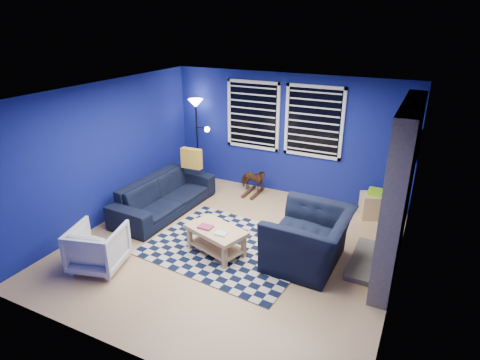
% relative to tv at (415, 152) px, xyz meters
% --- Properties ---
extents(floor, '(5.00, 5.00, 0.00)m').
position_rel_tv_xyz_m(floor, '(-2.45, -2.00, -1.40)').
color(floor, tan).
rests_on(floor, ground).
extents(ceiling, '(5.00, 5.00, 0.00)m').
position_rel_tv_xyz_m(ceiling, '(-2.45, -2.00, 1.10)').
color(ceiling, white).
rests_on(ceiling, wall_back).
extents(wall_back, '(5.00, 0.00, 5.00)m').
position_rel_tv_xyz_m(wall_back, '(-2.45, 0.50, -0.15)').
color(wall_back, navy).
rests_on(wall_back, floor).
extents(wall_left, '(0.00, 5.00, 5.00)m').
position_rel_tv_xyz_m(wall_left, '(-4.95, -2.00, -0.15)').
color(wall_left, navy).
rests_on(wall_left, floor).
extents(wall_right, '(0.00, 5.00, 5.00)m').
position_rel_tv_xyz_m(wall_right, '(0.05, -2.00, -0.15)').
color(wall_right, navy).
rests_on(wall_right, floor).
extents(fireplace, '(0.65, 2.00, 2.50)m').
position_rel_tv_xyz_m(fireplace, '(-0.09, -1.50, -0.20)').
color(fireplace, gray).
rests_on(fireplace, floor).
extents(window_left, '(1.17, 0.06, 1.42)m').
position_rel_tv_xyz_m(window_left, '(-3.20, 0.46, 0.20)').
color(window_left, black).
rests_on(window_left, wall_back).
extents(window_right, '(1.17, 0.06, 1.42)m').
position_rel_tv_xyz_m(window_right, '(-1.90, 0.46, 0.20)').
color(window_right, black).
rests_on(window_right, wall_back).
extents(tv, '(0.07, 1.00, 0.58)m').
position_rel_tv_xyz_m(tv, '(0.00, 0.00, 0.00)').
color(tv, black).
rests_on(tv, wall_right).
extents(rug, '(2.68, 2.23, 0.02)m').
position_rel_tv_xyz_m(rug, '(-2.46, -2.03, -1.39)').
color(rug, black).
rests_on(rug, floor).
extents(sofa, '(2.29, 0.98, 0.66)m').
position_rel_tv_xyz_m(sofa, '(-4.19, -1.40, -1.07)').
color(sofa, black).
rests_on(sofa, floor).
extents(armchair_big, '(1.33, 1.17, 0.84)m').
position_rel_tv_xyz_m(armchair_big, '(-1.19, -1.89, -0.98)').
color(armchair_big, black).
rests_on(armchair_big, floor).
extents(armchair_bent, '(0.89, 0.91, 0.68)m').
position_rel_tv_xyz_m(armchair_bent, '(-3.97, -3.37, -1.06)').
color(armchair_bent, gray).
rests_on(armchair_bent, floor).
extents(rocking_horse, '(0.30, 0.61, 0.51)m').
position_rel_tv_xyz_m(rocking_horse, '(-3.00, 0.08, -1.08)').
color(rocking_horse, '#4B2818').
rests_on(rocking_horse, floor).
extents(coffee_table, '(1.06, 0.80, 0.47)m').
position_rel_tv_xyz_m(coffee_table, '(-2.57, -2.28, -1.08)').
color(coffee_table, tan).
rests_on(coffee_table, rug).
extents(cabinet, '(0.66, 0.56, 0.55)m').
position_rel_tv_xyz_m(cabinet, '(-0.50, 0.12, -1.16)').
color(cabinet, tan).
rests_on(cabinet, floor).
extents(floor_lamp, '(0.51, 0.31, 1.86)m').
position_rel_tv_xyz_m(floor_lamp, '(-4.43, 0.25, 0.13)').
color(floor_lamp, black).
rests_on(floor_lamp, floor).
extents(throw_pillow, '(0.44, 0.15, 0.41)m').
position_rel_tv_xyz_m(throw_pillow, '(-4.04, -0.64, -0.54)').
color(throw_pillow, gold).
rests_on(throw_pillow, sofa).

